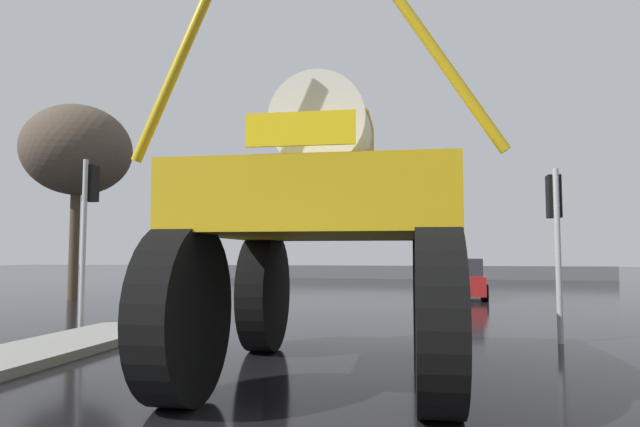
{
  "coord_description": "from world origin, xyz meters",
  "views": [
    {
      "loc": [
        2.37,
        -2.58,
        1.69
      ],
      "look_at": [
        0.63,
        6.56,
        2.37
      ],
      "focal_mm": 31.32,
      "sensor_mm": 36.0,
      "label": 1
    }
  ],
  "objects": [
    {
      "name": "sedan_ahead",
      "position": [
        3.7,
        19.81,
        0.71
      ],
      "size": [
        2.07,
        4.19,
        1.52
      ],
      "rotation": [
        0.0,
        0.0,
        1.51
      ],
      "color": "maroon",
      "rests_on": "ground"
    },
    {
      "name": "bare_tree_left",
      "position": [
        -10.54,
        16.16,
        5.58
      ],
      "size": [
        4.01,
        4.01,
        7.32
      ],
      "color": "#473828",
      "rests_on": "ground"
    },
    {
      "name": "oversize_sprayer",
      "position": [
        1.02,
        5.19,
        2.02
      ],
      "size": [
        4.19,
        5.7,
        4.89
      ],
      "rotation": [
        0.0,
        0.0,
        1.6
      ],
      "color": "black",
      "rests_on": "ground"
    },
    {
      "name": "traffic_signal_near_left",
      "position": [
        -5.21,
        8.91,
        2.8
      ],
      "size": [
        0.24,
        0.54,
        3.83
      ],
      "color": "#A8AAAF",
      "rests_on": "ground"
    },
    {
      "name": "ground_plane",
      "position": [
        0.0,
        18.0,
        0.0
      ],
      "size": [
        120.0,
        120.0,
        0.0
      ],
      "primitive_type": "plane",
      "color": "black"
    },
    {
      "name": "traffic_signal_near_right",
      "position": [
        4.84,
        8.91,
        2.43
      ],
      "size": [
        0.24,
        0.54,
        3.34
      ],
      "color": "#A8AAAF",
      "rests_on": "ground"
    },
    {
      "name": "roadside_barrier",
      "position": [
        0.0,
        36.07,
        0.45
      ],
      "size": [
        28.83,
        0.24,
        0.9
      ],
      "primitive_type": "cube",
      "color": "#59595B",
      "rests_on": "ground"
    }
  ]
}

